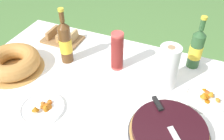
{
  "coord_description": "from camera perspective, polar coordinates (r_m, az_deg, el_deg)",
  "views": [
    {
      "loc": [
        0.49,
        -0.85,
        1.68
      ],
      "look_at": [
        0.07,
        0.14,
        0.79
      ],
      "focal_mm": 40.0,
      "sensor_mm": 36.0,
      "label": 1
    }
  ],
  "objects": [
    {
      "name": "bread_board",
      "position": [
        1.78,
        -11.25,
        7.24
      ],
      "size": [
        0.26,
        0.18,
        0.07
      ],
      "color": "olive",
      "rests_on": "tablecloth"
    },
    {
      "name": "paper_towel_roll",
      "position": [
        1.34,
        12.64,
        0.56
      ],
      "size": [
        0.11,
        0.11,
        0.26
      ],
      "color": "white",
      "rests_on": "tablecloth"
    },
    {
      "name": "cider_bottle_green",
      "position": [
        1.54,
        18.71,
        4.67
      ],
      "size": [
        0.08,
        0.08,
        0.33
      ],
      "color": "#2D562D",
      "rests_on": "tablecloth"
    },
    {
      "name": "bundt_cake",
      "position": [
        1.58,
        -21.8,
        1.67
      ],
      "size": [
        0.36,
        0.36,
        0.11
      ],
      "color": "tan",
      "rests_on": "tablecloth"
    },
    {
      "name": "cup_stack",
      "position": [
        1.44,
        1.2,
        4.32
      ],
      "size": [
        0.07,
        0.07,
        0.24
      ],
      "color": "#E04C47",
      "rests_on": "tablecloth"
    },
    {
      "name": "cider_bottle_amber",
      "position": [
        1.52,
        -10.64,
        6.29
      ],
      "size": [
        0.08,
        0.08,
        0.35
      ],
      "color": "brown",
      "rests_on": "tablecloth"
    },
    {
      "name": "serving_knife",
      "position": [
        1.17,
        12.5,
        -11.38
      ],
      "size": [
        0.25,
        0.31,
        0.01
      ],
      "rotation": [
        0.0,
        0.0,
        5.38
      ],
      "color": "silver",
      "rests_on": "berry_tart"
    },
    {
      "name": "garden_table",
      "position": [
        1.42,
        -4.81,
        -6.73
      ],
      "size": [
        1.48,
        1.1,
        0.72
      ],
      "color": "#A87A47",
      "rests_on": "ground_plane"
    },
    {
      "name": "snack_plate_near",
      "position": [
        1.31,
        -15.57,
        -8.36
      ],
      "size": [
        0.23,
        0.23,
        0.05
      ],
      "color": "white",
      "rests_on": "tablecloth"
    },
    {
      "name": "tablecloth",
      "position": [
        1.38,
        -4.93,
        -5.16
      ],
      "size": [
        1.49,
        1.11,
        0.1
      ],
      "color": "white",
      "rests_on": "garden_table"
    },
    {
      "name": "berry_tart",
      "position": [
        1.18,
        12.87,
        -13.51
      ],
      "size": [
        0.37,
        0.37,
        0.06
      ],
      "color": "#38383D",
      "rests_on": "tablecloth"
    },
    {
      "name": "snack_plate_left",
      "position": [
        1.4,
        20.73,
        -6.01
      ],
      "size": [
        0.22,
        0.22,
        0.06
      ],
      "color": "white",
      "rests_on": "tablecloth"
    }
  ]
}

